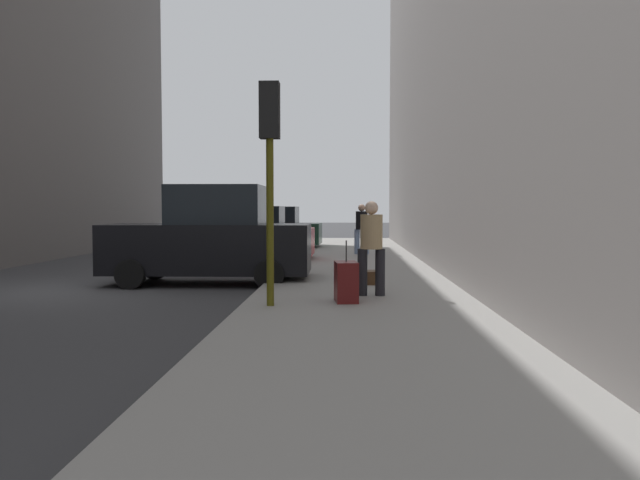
{
  "coord_description": "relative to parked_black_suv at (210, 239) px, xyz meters",
  "views": [
    {
      "loc": [
        5.72,
        -12.8,
        1.74
      ],
      "look_at": [
        5.06,
        3.28,
        0.91
      ],
      "focal_mm": 35.0,
      "sensor_mm": 36.0,
      "label": 1
    }
  ],
  "objects": [
    {
      "name": "ground_plane",
      "position": [
        -2.65,
        -1.22,
        -1.03
      ],
      "size": [
        120.0,
        120.0,
        0.0
      ],
      "primitive_type": "plane",
      "color": "#38383A"
    },
    {
      "name": "sidewalk",
      "position": [
        3.35,
        -1.22,
        -0.96
      ],
      "size": [
        4.0,
        40.0,
        0.15
      ],
      "primitive_type": "cube",
      "color": "gray",
      "rests_on": "ground_plane"
    },
    {
      "name": "parked_black_suv",
      "position": [
        0.0,
        0.0,
        0.0
      ],
      "size": [
        4.62,
        2.09,
        2.25
      ],
      "color": "black",
      "rests_on": "ground_plane"
    },
    {
      "name": "parked_red_hatchback",
      "position": [
        0.0,
        5.29,
        -0.18
      ],
      "size": [
        4.23,
        2.11,
        1.79
      ],
      "color": "#B2191E",
      "rests_on": "ground_plane"
    },
    {
      "name": "parked_dark_green_sedan",
      "position": [
        0.0,
        11.31,
        -0.18
      ],
      "size": [
        4.26,
        2.17,
        1.79
      ],
      "color": "#193828",
      "rests_on": "ground_plane"
    },
    {
      "name": "fire_hydrant",
      "position": [
        1.8,
        5.64,
        -0.54
      ],
      "size": [
        0.42,
        0.22,
        0.7
      ],
      "color": "red",
      "rests_on": "sidewalk"
    },
    {
      "name": "traffic_light",
      "position": [
        1.85,
        -3.99,
        1.73
      ],
      "size": [
        0.32,
        0.32,
        3.6
      ],
      "color": "#514C0F",
      "rests_on": "sidewalk"
    },
    {
      "name": "pedestrian_in_tan_coat",
      "position": [
        3.54,
        -2.76,
        0.07
      ],
      "size": [
        0.5,
        0.41,
        1.71
      ],
      "color": "black",
      "rests_on": "sidewalk"
    },
    {
      "name": "pedestrian_in_jeans",
      "position": [
        3.62,
        7.38,
        0.07
      ],
      "size": [
        0.53,
        0.48,
        1.71
      ],
      "color": "#728CB2",
      "rests_on": "sidewalk"
    },
    {
      "name": "rolling_suitcase",
      "position": [
        3.09,
        -3.54,
        -0.54
      ],
      "size": [
        0.43,
        0.6,
        1.04
      ],
      "color": "#591414",
      "rests_on": "sidewalk"
    },
    {
      "name": "duffel_bag",
      "position": [
        3.55,
        -1.06,
        -0.74
      ],
      "size": [
        0.32,
        0.44,
        0.28
      ],
      "color": "#472D19",
      "rests_on": "sidewalk"
    }
  ]
}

